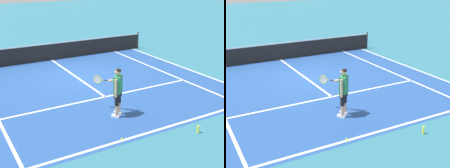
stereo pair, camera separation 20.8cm
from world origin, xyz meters
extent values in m
plane|color=teal|center=(0.00, 0.00, 0.00)|extent=(80.00, 80.00, 0.00)
cube|color=#234C93|center=(0.00, -1.13, 0.00)|extent=(10.98, 10.04, 0.00)
cube|color=white|center=(0.00, -5.95, 0.00)|extent=(10.98, 0.10, 0.01)
cube|color=white|center=(0.00, -2.71, 0.00)|extent=(8.23, 0.10, 0.01)
cube|color=white|center=(0.00, 0.49, 0.00)|extent=(0.10, 6.40, 0.01)
cube|color=white|center=(4.12, -1.13, 0.00)|extent=(0.10, 9.64, 0.01)
cube|color=white|center=(5.49, -1.13, 0.00)|extent=(0.10, 9.64, 0.01)
cylinder|color=#333338|center=(5.94, 3.69, 0.54)|extent=(0.08, 0.08, 1.07)
cube|color=black|center=(0.00, 3.69, 0.46)|extent=(11.84, 0.02, 0.91)
cube|color=white|center=(0.00, 3.69, 0.94)|extent=(11.84, 0.03, 0.06)
cube|color=white|center=(-0.57, -4.50, 0.04)|extent=(0.27, 0.28, 0.09)
cube|color=white|center=(-0.37, -4.31, 0.04)|extent=(0.27, 0.28, 0.09)
cylinder|color=tan|center=(-0.55, -4.53, 0.27)|extent=(0.11, 0.11, 0.36)
cylinder|color=black|center=(-0.55, -4.53, 0.66)|extent=(0.14, 0.14, 0.41)
cylinder|color=tan|center=(-0.34, -4.34, 0.27)|extent=(0.11, 0.11, 0.36)
cylinder|color=black|center=(-0.34, -4.34, 0.66)|extent=(0.14, 0.14, 0.41)
cube|color=black|center=(-0.44, -4.44, 0.82)|extent=(0.39, 0.38, 0.20)
cube|color=#28844C|center=(-0.44, -4.44, 1.16)|extent=(0.43, 0.42, 0.60)
cylinder|color=tan|center=(-0.62, -4.60, 1.11)|extent=(0.09, 0.09, 0.62)
cylinder|color=#28844C|center=(-0.31, -4.19, 1.31)|extent=(0.24, 0.25, 0.29)
cylinder|color=tan|center=(-0.42, -4.01, 1.17)|extent=(0.26, 0.27, 0.14)
sphere|color=tan|center=(-0.45, -4.43, 1.60)|extent=(0.21, 0.21, 0.21)
ellipsoid|color=black|center=(-0.44, -4.44, 1.66)|extent=(0.28, 0.28, 0.12)
cylinder|color=#232326|center=(-0.56, -3.84, 1.14)|extent=(0.16, 0.17, 0.03)
cylinder|color=yellow|center=(-0.67, -3.73, 1.14)|extent=(0.09, 0.09, 0.02)
torus|color=yellow|center=(-0.79, -3.59, 1.14)|extent=(0.22, 0.23, 0.30)
cylinder|color=silver|center=(-0.79, -3.59, 1.14)|extent=(0.17, 0.19, 0.25)
sphere|color=#CCE02D|center=(-1.18, -5.91, 0.03)|extent=(0.07, 0.07, 0.07)
cylinder|color=yellow|center=(1.09, -6.71, 0.13)|extent=(0.07, 0.07, 0.25)
camera|label=1|loc=(-5.42, -12.70, 4.68)|focal=49.23mm
camera|label=2|loc=(-5.23, -12.81, 4.68)|focal=49.23mm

